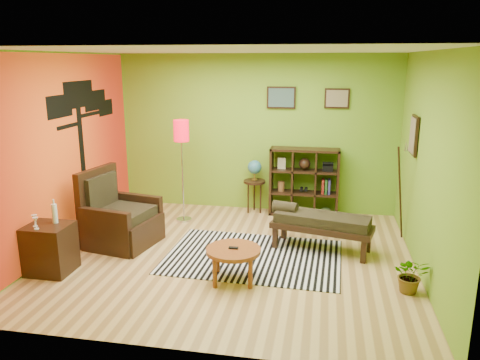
% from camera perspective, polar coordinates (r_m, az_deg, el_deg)
% --- Properties ---
extents(ground, '(5.00, 5.00, 0.00)m').
position_cam_1_polar(ground, '(6.68, -1.09, -9.25)').
color(ground, tan).
rests_on(ground, ground).
extents(room_shell, '(5.04, 4.54, 2.82)m').
position_cam_1_polar(room_shell, '(6.22, -1.98, 6.25)').
color(room_shell, '#70A225').
rests_on(room_shell, ground).
extents(zebra_rug, '(2.47, 1.77, 0.01)m').
position_cam_1_polar(zebra_rug, '(6.66, 1.64, -9.29)').
color(zebra_rug, white).
rests_on(zebra_rug, ground).
extents(coffee_table, '(0.68, 0.68, 0.44)m').
position_cam_1_polar(coffee_table, '(5.87, -0.81, -8.89)').
color(coffee_table, brown).
rests_on(coffee_table, ground).
extents(armchair, '(1.09, 1.08, 1.13)m').
position_cam_1_polar(armchair, '(7.25, -14.60, -4.90)').
color(armchair, black).
rests_on(armchair, ground).
extents(side_cabinet, '(0.55, 0.50, 0.96)m').
position_cam_1_polar(side_cabinet, '(6.57, -22.14, -7.71)').
color(side_cabinet, black).
rests_on(side_cabinet, ground).
extents(floor_lamp, '(0.26, 0.26, 1.73)m').
position_cam_1_polar(floor_lamp, '(7.81, -7.14, 4.87)').
color(floor_lamp, silver).
rests_on(floor_lamp, ground).
extents(globe_table, '(0.39, 0.39, 0.96)m').
position_cam_1_polar(globe_table, '(8.34, 1.79, 0.85)').
color(globe_table, black).
rests_on(globe_table, ground).
extents(cube_shelf, '(1.20, 0.35, 1.20)m').
position_cam_1_polar(cube_shelf, '(8.30, 7.90, -0.26)').
color(cube_shelf, black).
rests_on(cube_shelf, ground).
extents(bench, '(1.51, 0.83, 0.67)m').
position_cam_1_polar(bench, '(6.84, 9.65, -5.06)').
color(bench, black).
rests_on(bench, ground).
extents(potted_plant, '(0.41, 0.45, 0.35)m').
position_cam_1_polar(potted_plant, '(6.00, 20.07, -11.22)').
color(potted_plant, '#26661E').
rests_on(potted_plant, ground).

